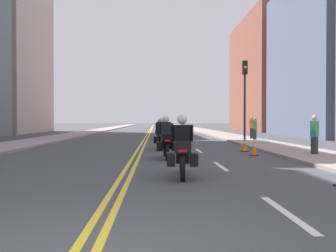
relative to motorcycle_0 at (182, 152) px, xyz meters
The scene contains 22 objects.
ground_plane 42.30m from the motorcycle_0, 91.97° to the left, with size 264.00×264.00×0.00m, color #434549.
sidewalk_left 43.14m from the motorcycle_0, 101.51° to the left, with size 2.96×144.00×0.12m, color gray.
sidewalk_right 42.66m from the motorcycle_0, 82.33° to the left, with size 2.96×144.00×0.12m, color gray.
centreline_yellow_inner 42.31m from the motorcycle_0, 92.14° to the left, with size 0.12×132.00×0.01m, color yellow.
centreline_yellow_outer 42.30m from the motorcycle_0, 91.81° to the left, with size 0.12×132.00×0.01m, color yellow.
lane_dashes_white 23.32m from the motorcycle_0, 86.61° to the left, with size 0.14×56.40×0.01m.
building_right_1 29.30m from the motorcycle_0, 57.65° to the left, with size 7.64×14.47×14.22m.
building_left_2 40.67m from the motorcycle_0, 117.17° to the left, with size 6.87×13.45×24.20m.
building_right_2 45.79m from the motorcycle_0, 70.69° to the left, with size 6.96×18.98×15.66m.
motorcycle_0 is the anchor object (origin of this frame).
motorcycle_1 4.72m from the motorcycle_0, 93.37° to the left, with size 0.77×2.23×1.64m.
motorcycle_2 9.09m from the motorcycle_0, 92.51° to the left, with size 0.76×2.20×1.60m.
motorcycle_3 13.84m from the motorcycle_0, 90.02° to the left, with size 0.78×2.20×1.62m.
motorcycle_4 18.63m from the motorcycle_0, 90.87° to the left, with size 0.77×2.13×1.63m.
motorcycle_5 23.18m from the motorcycle_0, 90.85° to the left, with size 0.78×2.17×1.59m.
motorcycle_6 27.84m from the motorcycle_0, 90.00° to the left, with size 0.77×2.18×1.66m.
traffic_cone_0 8.59m from the motorcycle_0, 66.08° to the left, with size 0.34×0.34×0.65m.
traffic_cone_2 6.73m from the motorcycle_0, 59.80° to the left, with size 0.32×0.32×0.67m.
traffic_light_near 13.70m from the motorcycle_0, 69.89° to the left, with size 0.28×0.38×4.99m.
pedestrian_0 7.70m from the motorcycle_0, 42.64° to the left, with size 0.45×0.46×1.66m.
pedestrian_1 19.04m from the motorcycle_0, 70.21° to the left, with size 0.50×0.36×1.78m.
pedestrian_2 17.41m from the motorcycle_0, 69.10° to the left, with size 0.35×0.50×1.67m.
Camera 1 is at (0.78, -3.81, 1.46)m, focal length 40.12 mm.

